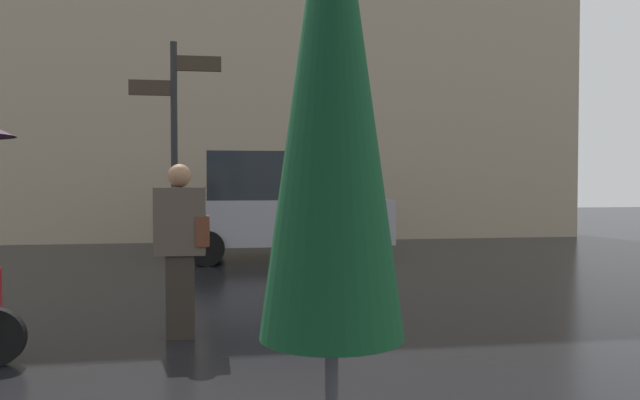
% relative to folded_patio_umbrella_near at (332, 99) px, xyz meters
% --- Properties ---
extents(folded_patio_umbrella_near, '(0.38, 0.38, 2.44)m').
position_rel_folded_patio_umbrella_near_xyz_m(folded_patio_umbrella_near, '(0.00, 0.00, 0.00)').
color(folded_patio_umbrella_near, black).
rests_on(folded_patio_umbrella_near, ground).
extents(pedestrian_with_bag, '(0.50, 0.24, 1.63)m').
position_rel_folded_patio_umbrella_near_xyz_m(pedestrian_with_bag, '(-0.69, 4.27, -0.76)').
color(pedestrian_with_bag, '#2A241E').
rests_on(pedestrian_with_bag, ground).
extents(parked_car_left, '(4.10, 1.87, 2.01)m').
position_rel_folded_patio_umbrella_near_xyz_m(parked_car_left, '(0.66, 10.04, -0.69)').
color(parked_car_left, gray).
rests_on(parked_car_left, ground).
extents(street_signpost, '(1.08, 0.08, 3.13)m').
position_rel_folded_patio_umbrella_near_xyz_m(street_signpost, '(-0.88, 5.93, 0.21)').
color(street_signpost, black).
rests_on(street_signpost, ground).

